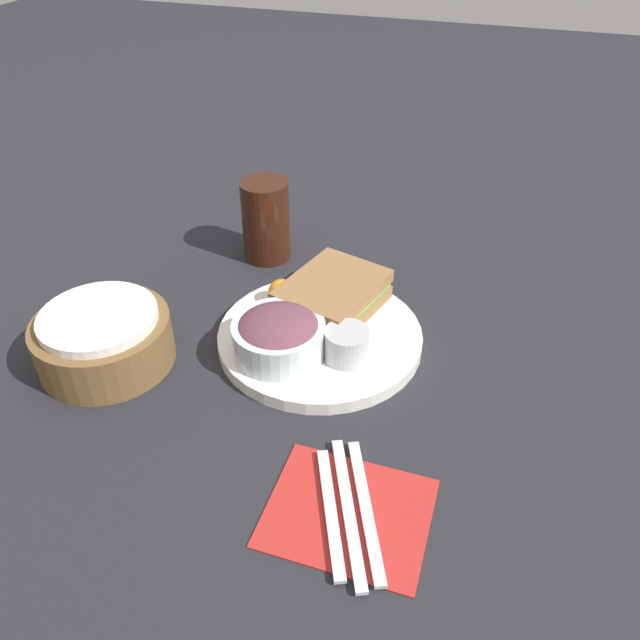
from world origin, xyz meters
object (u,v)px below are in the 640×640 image
object	(u,v)px
plate	(320,337)
salad_bowl	(279,335)
fork	(366,508)
spoon	(331,511)
bread_basket	(103,338)
drink_glass	(266,220)
sandwich	(334,295)
dressing_cup	(347,344)
knife	(348,509)

from	to	relation	value
plate	salad_bowl	distance (m)	0.08
fork	spoon	size ratio (longest dim) A/B	1.11
bread_basket	drink_glass	bearing A→B (deg)	-18.06
sandwich	salad_bowl	size ratio (longest dim) A/B	1.43
dressing_cup	bread_basket	bearing A→B (deg)	105.32
dressing_cup	knife	bearing A→B (deg)	-163.14
fork	spoon	world-z (taller)	same
knife	plate	bearing A→B (deg)	180.00
sandwich	fork	distance (m)	0.33
drink_glass	spoon	size ratio (longest dim) A/B	0.85
plate	fork	size ratio (longest dim) A/B	1.61
sandwich	salad_bowl	world-z (taller)	salad_bowl
salad_bowl	bread_basket	world-z (taller)	salad_bowl
plate	knife	world-z (taller)	plate
sandwich	bread_basket	bearing A→B (deg)	124.81
plate	spoon	distance (m)	0.28
plate	sandwich	size ratio (longest dim) A/B	1.62
salad_bowl	fork	xyz separation A→B (m)	(-0.19, -0.17, -0.04)
plate	dressing_cup	size ratio (longest dim) A/B	4.80
dressing_cup	salad_bowl	bearing A→B (deg)	101.69
sandwich	spoon	size ratio (longest dim) A/B	1.10
drink_glass	knife	bearing A→B (deg)	-148.88
bread_basket	fork	bearing A→B (deg)	-107.78
sandwich	fork	bearing A→B (deg)	-157.15
salad_bowl	drink_glass	size ratio (longest dim) A/B	0.91
dressing_cup	fork	bearing A→B (deg)	-158.51
drink_glass	fork	world-z (taller)	drink_glass
salad_bowl	drink_glass	xyz separation A→B (m)	(0.24, 0.12, 0.02)
drink_glass	plate	bearing A→B (deg)	-140.89
knife	spoon	world-z (taller)	same
plate	bread_basket	bearing A→B (deg)	115.66
plate	salad_bowl	size ratio (longest dim) A/B	2.31
drink_glass	bread_basket	bearing A→B (deg)	161.94
knife	drink_glass	bearing A→B (deg)	-173.00
dressing_cup	spoon	bearing A→B (deg)	-167.68
salad_bowl	dressing_cup	xyz separation A→B (m)	(0.02, -0.09, -0.01)
fork	sandwich	bearing A→B (deg)	178.73
fork	dressing_cup	bearing A→B (deg)	177.37
fork	plate	bearing A→B (deg)	-176.28
drink_glass	spoon	xyz separation A→B (m)	(-0.45, -0.25, -0.06)
fork	knife	xyz separation A→B (m)	(-0.01, 0.02, 0.00)
dressing_cup	drink_glass	world-z (taller)	drink_glass
dressing_cup	drink_glass	distance (m)	0.30
salad_bowl	fork	distance (m)	0.25
plate	knife	xyz separation A→B (m)	(-0.25, -0.11, -0.00)
salad_bowl	knife	bearing A→B (deg)	-142.56
plate	fork	world-z (taller)	plate
plate	drink_glass	xyz separation A→B (m)	(0.19, 0.15, 0.06)
plate	spoon	world-z (taller)	plate
sandwich	bread_basket	world-z (taller)	bread_basket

